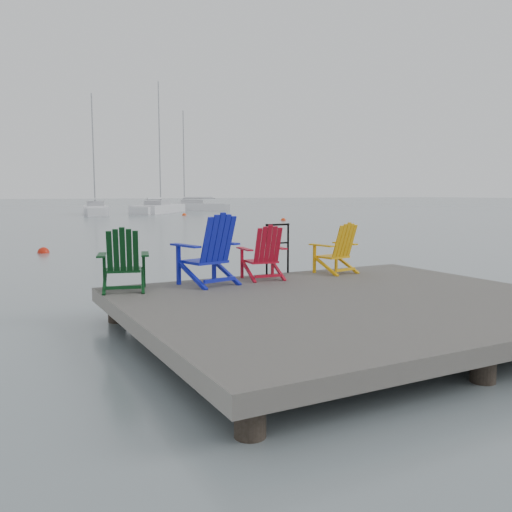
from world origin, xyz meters
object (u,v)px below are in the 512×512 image
buoy_a (43,253)px  chair_blue (210,250)px  chair_red (264,253)px  sailboat_mid (159,209)px  sailboat_far (188,207)px  buoy_c (283,221)px  handrail (278,244)px  chair_green (123,260)px  chair_yellow (337,248)px  buoy_d (184,215)px  sailboat_near (95,210)px

buoy_a → chair_blue: bearing=-83.6°
chair_red → sailboat_mid: sailboat_mid is taller
chair_blue → sailboat_mid: size_ratio=0.08×
chair_red → buoy_a: size_ratio=2.37×
sailboat_far → buoy_c: (-2.24, -24.82, -0.36)m
handrail → chair_blue: size_ratio=0.81×
handrail → buoy_c: handrail is taller
sailboat_far → buoy_a: 44.14m
sailboat_far → chair_blue: bearing=178.8°
sailboat_mid → sailboat_far: 7.71m
sailboat_far → handrail: bearing=-179.8°
chair_green → chair_yellow: (3.86, 0.00, -0.01)m
buoy_d → chair_red: bearing=-108.4°
sailboat_near → buoy_c: sailboat_near is taller
buoy_c → chair_red: bearing=-121.4°
buoy_d → buoy_a: bearing=-119.1°
handrail → buoy_c: bearing=59.0°
sailboat_near → buoy_c: 20.31m
chair_blue → chair_red: chair_blue is taller
chair_red → buoy_c: size_ratio=2.49×
sailboat_near → sailboat_mid: sailboat_mid is taller
sailboat_mid → handrail: bearing=-68.2°
handrail → buoy_c: (14.99, 24.97, -1.04)m
chair_yellow → handrail: bearing=144.5°
chair_green → buoy_c: 31.10m
chair_red → buoy_d: chair_red is taller
sailboat_mid → buoy_d: size_ratio=33.90×
sailboat_far → buoy_d: size_ratio=29.26×
chair_red → buoy_a: (-2.24, 10.90, -0.95)m
chair_yellow → sailboat_far: (16.25, 50.25, -0.60)m
sailboat_far → chair_green: bearing=177.5°
buoy_d → handrail: bearing=-107.9°
buoy_a → buoy_c: size_ratio=1.05×
chair_yellow → sailboat_mid: size_ratio=0.07×
handrail → sailboat_mid: size_ratio=0.07×
chair_green → chair_yellow: chair_green is taller
handrail → chair_blue: (-1.54, -0.55, 0.02)m
buoy_c → chair_green: bearing=-125.1°
buoy_a → sailboat_far: bearing=63.1°
chair_red → chair_yellow: same height
sailboat_far → chair_yellow: bearing=-178.7°
chair_blue → chair_yellow: chair_blue is taller
chair_red → sailboat_mid: 46.33m
handrail → sailboat_mid: bearing=74.8°
sailboat_near → handrail: bearing=-87.0°
chair_red → chair_yellow: 1.51m
chair_red → sailboat_near: sailboat_near is taller
chair_blue → sailboat_near: (7.02, 43.46, -0.70)m
chair_green → chair_blue: (1.34, -0.08, 0.09)m
sailboat_near → buoy_a: (-8.25, -32.47, -0.36)m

